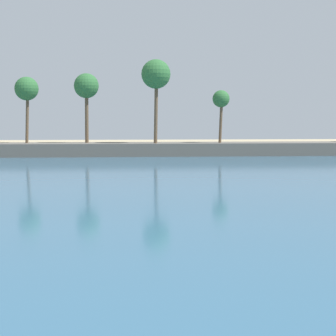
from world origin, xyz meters
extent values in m
cube|color=#33607F|center=(0.00, 59.21, 0.03)|extent=(220.00, 103.34, 0.06)
cube|color=#605B54|center=(0.00, 70.88, 0.90)|extent=(117.64, 6.00, 1.80)
cylinder|color=brown|center=(3.23, 69.49, 6.41)|extent=(0.65, 0.72, 9.23)
sphere|color=#2D6633|center=(3.23, 69.49, 11.01)|extent=(3.90, 3.90, 3.90)
cylinder|color=brown|center=(12.17, 70.25, 4.80)|extent=(0.59, 0.46, 6.02)
sphere|color=#2D6633|center=(12.17, 70.25, 7.81)|extent=(2.33, 2.33, 2.33)
cylinder|color=brown|center=(-6.13, 71.44, 5.67)|extent=(0.55, 0.54, 7.75)
sphere|color=#2D6633|center=(-6.13, 71.44, 9.54)|extent=(3.36, 3.36, 3.36)
cylinder|color=brown|center=(-14.10, 71.42, 5.46)|extent=(0.66, 0.53, 7.33)
sphere|color=#2D6633|center=(-14.10, 71.42, 9.12)|extent=(3.18, 3.18, 3.18)
camera|label=1|loc=(-0.73, 0.07, 4.89)|focal=55.22mm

